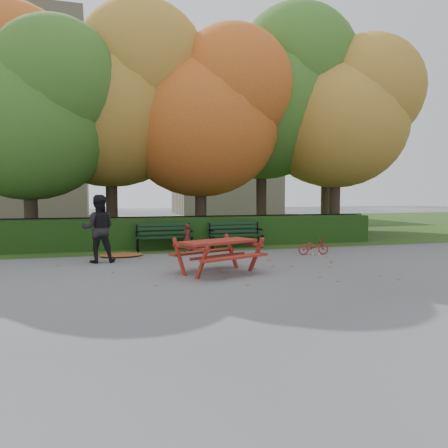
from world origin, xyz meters
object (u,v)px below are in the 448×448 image
object	(u,v)px
tree_e	(346,114)
adult	(98,229)
tree_a	(37,112)
bench_right	(235,233)
bicycle	(313,246)
child	(187,238)
tree_g	(335,124)
tree_d	(273,95)
picnic_table	(218,248)
bench_left	(164,234)
tree_b	(120,97)
tree_c	(210,114)

from	to	relation	value
tree_e	adult	xyz separation A→B (m)	(-9.85, -4.00, -4.18)
tree_a	bench_right	distance (m)	7.69
adult	bicycle	world-z (taller)	adult
bench_right	child	distance (m)	1.82
tree_g	adult	world-z (taller)	tree_g
bench_right	child	world-z (taller)	bench_right
child	adult	bearing A→B (deg)	9.38
tree_a	tree_e	distance (m)	11.73
tree_e	bench_right	size ratio (longest dim) A/B	4.53
tree_d	tree_e	distance (m)	3.15
child	tree_d	bearing A→B (deg)	-157.19
tree_a	picnic_table	world-z (taller)	tree_a
bench_left	bicycle	bearing A→B (deg)	-27.96
tree_b	bench_right	xyz separation A→B (m)	(3.54, -3.04, -4.88)
tree_g	bicycle	xyz separation A→B (m)	(-5.48, -8.26, -5.13)
tree_d	picnic_table	bearing A→B (deg)	-120.18
tree_c	picnic_table	size ratio (longest dim) A/B	3.65
bench_left	bench_right	distance (m)	2.40
tree_g	bicycle	bearing A→B (deg)	-123.56
child	bicycle	distance (m)	3.90
tree_a	picnic_table	xyz separation A→B (m)	(4.49, -6.23, -3.93)
tree_d	tree_g	bearing A→B (deg)	29.61
tree_d	picnic_table	size ratio (longest dim) A/B	4.37
tree_a	bench_left	xyz separation A→B (m)	(3.89, -1.88, -4.00)
bench_left	adult	bearing A→B (deg)	-136.29
tree_b	bench_right	distance (m)	6.76
tree_b	child	distance (m)	6.36
tree_b	adult	bearing A→B (deg)	-100.04
tree_d	bench_left	xyz separation A→B (m)	(-5.18, -3.53, -5.46)
tree_e	bench_left	distance (m)	9.29
picnic_table	bicycle	xyz separation A→B (m)	(3.56, 2.15, -0.35)
bench_right	picnic_table	distance (m)	4.71
tree_d	bench_right	xyz separation A→B (m)	(-2.78, -3.53, -5.46)
tree_e	tree_g	world-z (taller)	tree_g
adult	bicycle	size ratio (longest dim) A/B	1.92
tree_b	tree_c	world-z (taller)	tree_b
tree_d	bench_left	world-z (taller)	tree_d
tree_c	picnic_table	distance (m)	8.00
bench_left	bicycle	xyz separation A→B (m)	(4.15, -2.20, -0.27)
tree_c	tree_e	world-z (taller)	tree_e
tree_a	tree_d	bearing A→B (deg)	10.33
child	adult	xyz separation A→B (m)	(-2.67, -1.43, 0.46)
tree_c	tree_d	world-z (taller)	tree_d
tree_g	bench_left	size ratio (longest dim) A/B	4.75
tree_e	bench_right	world-z (taller)	tree_e
tree_g	tree_a	bearing A→B (deg)	-162.81
bicycle	picnic_table	bearing A→B (deg)	127.04
picnic_table	bench_left	bearing A→B (deg)	74.79
tree_g	bench_right	size ratio (longest dim) A/B	4.75
tree_c	bench_left	xyz separation A→B (m)	(-2.13, -2.26, -4.30)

